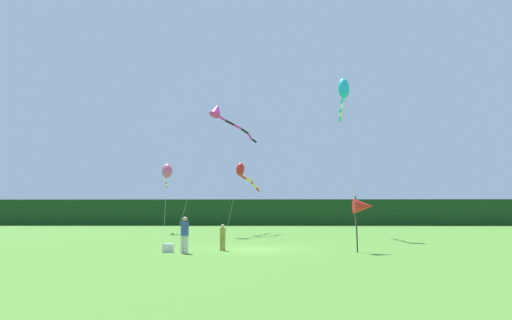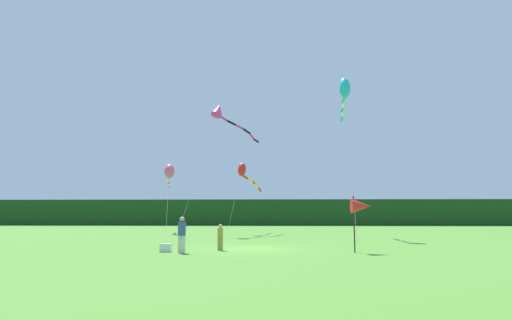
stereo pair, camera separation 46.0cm
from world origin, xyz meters
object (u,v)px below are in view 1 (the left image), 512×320
at_px(banner_flag_pole, 363,207).
at_px(kite_red, 242,172).
at_px(cooler_box, 168,248).
at_px(person_child, 223,236).
at_px(kite_rainbow, 167,172).
at_px(person_adult, 185,233).
at_px(kite_magenta, 221,113).
at_px(kite_cyan, 343,91).

height_order(banner_flag_pole, kite_red, kite_red).
xyz_separation_m(cooler_box, kite_red, (2.56, 17.14, 5.41)).
distance_m(banner_flag_pole, kite_red, 18.71).
bearing_deg(person_child, cooler_box, -159.24).
bearing_deg(cooler_box, kite_rainbow, 104.32).
distance_m(person_adult, person_child, 2.18).
height_order(cooler_box, kite_rainbow, kite_rainbow).
xyz_separation_m(person_child, kite_red, (0.09, 16.21, 4.88)).
bearing_deg(person_child, person_adult, -137.87).
bearing_deg(kite_magenta, person_adult, -89.18).
bearing_deg(cooler_box, kite_red, 81.51).
bearing_deg(kite_cyan, kite_magenta, 157.29).
relative_size(person_adult, kite_cyan, 0.13).
bearing_deg(kite_cyan, person_child, -128.07).
bearing_deg(kite_cyan, kite_red, 146.54).
height_order(kite_cyan, kite_rainbow, kite_cyan).
bearing_deg(banner_flag_pole, person_child, 172.10).
relative_size(person_child, kite_magenta, 0.11).
height_order(kite_cyan, kite_red, kite_cyan).
bearing_deg(person_adult, cooler_box, 149.01).
distance_m(person_child, kite_cyan, 17.36).
xyz_separation_m(kite_cyan, kite_rainbow, (-15.68, 7.21, -5.66)).
bearing_deg(kite_red, person_adult, -95.49).
xyz_separation_m(banner_flag_pole, kite_magenta, (-8.58, 15.94, 8.71)).
height_order(person_adult, kite_rainbow, kite_rainbow).
distance_m(cooler_box, kite_magenta, 19.18).
height_order(person_adult, kite_cyan, kite_cyan).
distance_m(person_adult, banner_flag_pole, 8.45).
bearing_deg(person_adult, kite_red, 84.51).
xyz_separation_m(kite_magenta, kite_rainbow, (-5.44, 2.92, -5.01)).
height_order(person_child, kite_cyan, kite_cyan).
bearing_deg(kite_magenta, cooler_box, -92.25).
distance_m(kite_cyan, kite_red, 11.57).
relative_size(person_child, banner_flag_pole, 0.49).
relative_size(person_child, kite_rainbow, 0.17).
bearing_deg(kite_rainbow, cooler_box, -75.68).
bearing_deg(kite_rainbow, kite_magenta, -28.25).
bearing_deg(person_child, kite_rainbow, 112.10).
relative_size(kite_red, kite_rainbow, 1.00).
xyz_separation_m(person_adult, kite_rainbow, (-5.67, 19.38, 4.91)).
bearing_deg(kite_magenta, kite_red, 31.96).
xyz_separation_m(cooler_box, kite_magenta, (0.63, 15.94, 10.65)).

